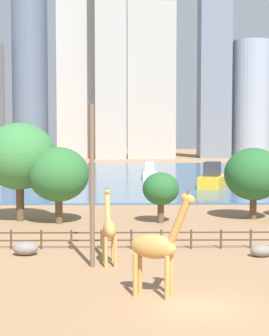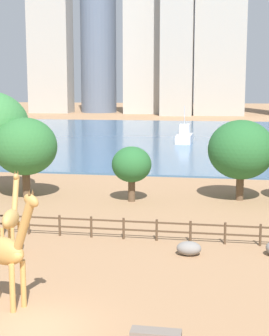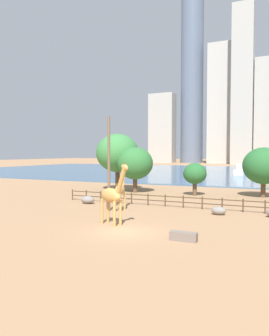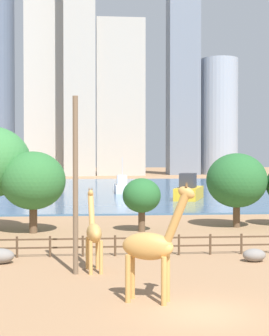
{
  "view_description": "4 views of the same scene",
  "coord_description": "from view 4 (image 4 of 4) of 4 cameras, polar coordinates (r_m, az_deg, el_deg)",
  "views": [
    {
      "loc": [
        -3.28,
        -22.07,
        7.55
      ],
      "look_at": [
        -2.63,
        19.44,
        4.98
      ],
      "focal_mm": 55.0,
      "sensor_mm": 36.0,
      "label": 1
    },
    {
      "loc": [
        6.85,
        -17.46,
        9.07
      ],
      "look_at": [
        1.47,
        13.52,
        4.12
      ],
      "focal_mm": 55.0,
      "sensor_mm": 36.0,
      "label": 2
    },
    {
      "loc": [
        10.57,
        -21.32,
        5.81
      ],
      "look_at": [
        -2.8,
        8.06,
        4.3
      ],
      "focal_mm": 35.0,
      "sensor_mm": 36.0,
      "label": 3
    },
    {
      "loc": [
        -4.38,
        -19.87,
        6.18
      ],
      "look_at": [
        -1.55,
        14.34,
        5.44
      ],
      "focal_mm": 55.0,
      "sensor_mm": 36.0,
      "label": 4
    }
  ],
  "objects": [
    {
      "name": "boulder_small",
      "position": [
        31.16,
        -14.66,
        -9.42
      ],
      "size": [
        1.61,
        1.17,
        0.88
      ],
      "primitive_type": "ellipsoid",
      "color": "gray",
      "rests_on": "ground"
    },
    {
      "name": "boulder_near_fence",
      "position": [
        31.56,
        13.13,
        -9.38
      ],
      "size": [
        1.35,
        1.02,
        0.77
      ],
      "primitive_type": "ellipsoid",
      "color": "gray",
      "rests_on": "ground"
    },
    {
      "name": "skyline_block_wide",
      "position": [
        175.96,
        -1.61,
        7.67
      ],
      "size": [
        15.97,
        13.59,
        51.79
      ],
      "primitive_type": "cube",
      "color": "#ADA89E",
      "rests_on": "ground"
    },
    {
      "name": "tree_left_large",
      "position": [
        45.96,
        11.25,
        -1.38
      ],
      "size": [
        5.3,
        5.3,
        6.51
      ],
      "color": "brown",
      "rests_on": "ground"
    },
    {
      "name": "skyline_block_right",
      "position": [
        184.06,
        -9.51,
        9.31
      ],
      "size": [
        15.47,
        12.63,
        64.13
      ],
      "primitive_type": "cube",
      "color": "#B7B2A8",
      "rests_on": "ground"
    },
    {
      "name": "utility_pole",
      "position": [
        27.21,
        -6.56,
        -1.91
      ],
      "size": [
        0.28,
        0.28,
        9.38
      ],
      "primitive_type": "cylinder",
      "color": "brown",
      "rests_on": "ground"
    },
    {
      "name": "skyline_block_central",
      "position": [
        171.62,
        -6.08,
        12.26
      ],
      "size": [
        10.08,
        8.65,
        78.02
      ],
      "primitive_type": "cube",
      "color": "#ADA89E",
      "rests_on": "ground"
    },
    {
      "name": "giraffe_tall",
      "position": [
        28.1,
        -4.55,
        -7.12
      ],
      "size": [
        1.03,
        2.87,
        4.49
      ],
      "rotation": [
        0.0,
        0.0,
        1.7
      ],
      "color": "tan",
      "rests_on": "ground"
    },
    {
      "name": "skyline_tower_glass",
      "position": [
        185.26,
        9.38,
        5.62
      ],
      "size": [
        13.1,
        13.1,
        40.78
      ],
      "primitive_type": "cylinder",
      "color": "#939EAD",
      "rests_on": "ground"
    },
    {
      "name": "skyline_tower_needle",
      "position": [
        185.09,
        5.4,
        12.49
      ],
      "size": [
        10.66,
        10.26,
        84.62
      ],
      "primitive_type": "cube",
      "color": "slate",
      "rests_on": "ground"
    },
    {
      "name": "ground_plane",
      "position": [
        100.16,
        -2.21,
        -2.3
      ],
      "size": [
        400.0,
        400.0,
        0.0
      ],
      "primitive_type": "plane",
      "color": "#9E7551"
    },
    {
      "name": "boat_sailboat",
      "position": [
        85.74,
        -1.38,
        -2.09
      ],
      "size": [
        2.4,
        6.63,
        5.96
      ],
      "rotation": [
        0.0,
        0.0,
        4.71
      ],
      "color": "silver",
      "rests_on": "harbor_water"
    },
    {
      "name": "tree_center_broad",
      "position": [
        42.52,
        0.8,
        -3.11
      ],
      "size": [
        3.17,
        3.17,
        4.42
      ],
      "color": "brown",
      "rests_on": "ground"
    },
    {
      "name": "harbor_water",
      "position": [
        97.16,
        -2.13,
        -2.35
      ],
      "size": [
        180.0,
        86.0,
        0.2
      ],
      "primitive_type": "cube",
      "color": "#3D6084",
      "rests_on": "ground"
    },
    {
      "name": "enclosure_fence",
      "position": [
        32.57,
        2.36,
        -8.35
      ],
      "size": [
        26.12,
        0.14,
        1.3
      ],
      "color": "#4C3826",
      "rests_on": "ground"
    },
    {
      "name": "tree_right_tall",
      "position": [
        42.4,
        -11.17,
        -1.4
      ],
      "size": [
        5.24,
        5.24,
        6.63
      ],
      "color": "brown",
      "rests_on": "ground"
    },
    {
      "name": "boat_ferry",
      "position": [
        72.93,
        6.04,
        -2.48
      ],
      "size": [
        5.69,
        8.98,
        3.72
      ],
      "rotation": [
        0.0,
        0.0,
        1.23
      ],
      "color": "gold",
      "rests_on": "harbor_water"
    },
    {
      "name": "giraffe_companion",
      "position": [
        22.06,
        1.93,
        -8.63
      ],
      "size": [
        3.22,
        1.78,
        5.15
      ],
      "rotation": [
        0.0,
        0.0,
        5.9
      ],
      "color": "#C18C47",
      "rests_on": "ground"
    }
  ]
}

